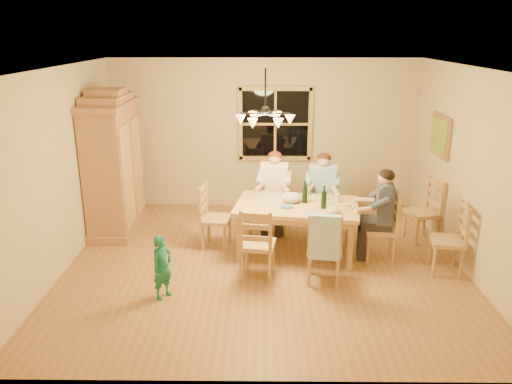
{
  "coord_description": "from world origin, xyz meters",
  "views": [
    {
      "loc": [
        -0.05,
        -6.42,
        3.15
      ],
      "look_at": [
        -0.12,
        0.1,
        1.03
      ],
      "focal_mm": 35.0,
      "sensor_mm": 36.0,
      "label": 1
    }
  ],
  "objects_px": {
    "chair_spare_back": "(421,222)",
    "chair_end_right": "(380,239)",
    "chair_end_left": "(216,228)",
    "chair_spare_front": "(445,251)",
    "chair_far_right": "(322,215)",
    "child": "(162,267)",
    "chandelier": "(265,117)",
    "chair_near_right": "(324,260)",
    "chair_far_left": "(274,213)",
    "chair_near_left": "(258,255)",
    "wine_bottle_a": "(305,192)",
    "wine_bottle_b": "(324,197)",
    "armoire": "(114,167)",
    "dining_table": "(297,211)",
    "adult_woman": "(274,181)",
    "adult_slate_man": "(383,203)",
    "adult_plaid_man": "(323,184)"
  },
  "relations": [
    {
      "from": "child",
      "to": "chair_spare_back",
      "type": "xyz_separation_m",
      "value": [
        3.7,
        1.8,
        -0.11
      ]
    },
    {
      "from": "dining_table",
      "to": "chair_far_left",
      "type": "xyz_separation_m",
      "value": [
        -0.3,
        0.88,
        -0.35
      ]
    },
    {
      "from": "adult_woman",
      "to": "wine_bottle_b",
      "type": "relative_size",
      "value": 2.65
    },
    {
      "from": "chair_near_right",
      "to": "chair_end_right",
      "type": "bearing_deg",
      "value": 46.74
    },
    {
      "from": "chair_far_left",
      "to": "adult_plaid_man",
      "type": "height_order",
      "value": "adult_plaid_man"
    },
    {
      "from": "dining_table",
      "to": "chair_far_left",
      "type": "distance_m",
      "value": 1.0
    },
    {
      "from": "adult_slate_man",
      "to": "chair_spare_back",
      "type": "xyz_separation_m",
      "value": [
        0.79,
        0.66,
        -0.54
      ]
    },
    {
      "from": "chair_far_right",
      "to": "chair_spare_back",
      "type": "bearing_deg",
      "value": 178.33
    },
    {
      "from": "chair_near_right",
      "to": "wine_bottle_a",
      "type": "xyz_separation_m",
      "value": [
        -0.19,
        0.95,
        0.62
      ]
    },
    {
      "from": "chair_near_right",
      "to": "wine_bottle_b",
      "type": "height_order",
      "value": "wine_bottle_b"
    },
    {
      "from": "chair_end_right",
      "to": "chair_spare_back",
      "type": "relative_size",
      "value": 1.0
    },
    {
      "from": "armoire",
      "to": "adult_plaid_man",
      "type": "xyz_separation_m",
      "value": [
        3.35,
        -0.15,
        -0.22
      ]
    },
    {
      "from": "chair_end_left",
      "to": "adult_plaid_man",
      "type": "xyz_separation_m",
      "value": [
        1.66,
        0.57,
        0.54
      ]
    },
    {
      "from": "dining_table",
      "to": "chair_far_right",
      "type": "xyz_separation_m",
      "value": [
        0.46,
        0.76,
        -0.35
      ]
    },
    {
      "from": "child",
      "to": "chair_near_right",
      "type": "bearing_deg",
      "value": -40.58
    },
    {
      "from": "chair_end_left",
      "to": "chair_spare_back",
      "type": "bearing_deg",
      "value": 104.1
    },
    {
      "from": "chair_far_left",
      "to": "chair_near_left",
      "type": "distance_m",
      "value": 1.65
    },
    {
      "from": "chair_far_left",
      "to": "chair_near_right",
      "type": "distance_m",
      "value": 1.86
    },
    {
      "from": "adult_plaid_man",
      "to": "child",
      "type": "distance_m",
      "value": 3.04
    },
    {
      "from": "armoire",
      "to": "dining_table",
      "type": "height_order",
      "value": "armoire"
    },
    {
      "from": "dining_table",
      "to": "child",
      "type": "relative_size",
      "value": 2.31
    },
    {
      "from": "adult_slate_man",
      "to": "adult_woman",
      "type": "bearing_deg",
      "value": 63.43
    },
    {
      "from": "adult_plaid_man",
      "to": "armoire",
      "type": "bearing_deg",
      "value": 6.28
    },
    {
      "from": "chandelier",
      "to": "chair_near_left",
      "type": "bearing_deg",
      "value": -103.47
    },
    {
      "from": "chair_end_left",
      "to": "chair_spare_front",
      "type": "xyz_separation_m",
      "value": [
        3.18,
        -0.78,
        0.0
      ]
    },
    {
      "from": "armoire",
      "to": "chair_end_left",
      "type": "bearing_deg",
      "value": -23.19
    },
    {
      "from": "chair_near_left",
      "to": "adult_woman",
      "type": "relative_size",
      "value": 1.13
    },
    {
      "from": "dining_table",
      "to": "wine_bottle_a",
      "type": "bearing_deg",
      "value": 32.47
    },
    {
      "from": "chair_end_left",
      "to": "chair_spare_back",
      "type": "relative_size",
      "value": 1.0
    },
    {
      "from": "chair_far_right",
      "to": "child",
      "type": "bearing_deg",
      "value": 52.55
    },
    {
      "from": "chair_spare_front",
      "to": "chair_end_right",
      "type": "bearing_deg",
      "value": 70.38
    },
    {
      "from": "chandelier",
      "to": "chair_spare_back",
      "type": "height_order",
      "value": "chandelier"
    },
    {
      "from": "chair_far_left",
      "to": "child",
      "type": "xyz_separation_m",
      "value": [
        -1.41,
        -2.2,
        0.11
      ]
    },
    {
      "from": "chair_near_left",
      "to": "chair_end_right",
      "type": "height_order",
      "value": "same"
    },
    {
      "from": "chandelier",
      "to": "chair_spare_back",
      "type": "relative_size",
      "value": 0.78
    },
    {
      "from": "adult_slate_man",
      "to": "wine_bottle_b",
      "type": "xyz_separation_m",
      "value": [
        -0.83,
        0.02,
        0.08
      ]
    },
    {
      "from": "wine_bottle_a",
      "to": "chair_spare_front",
      "type": "relative_size",
      "value": 0.33
    },
    {
      "from": "chair_far_right",
      "to": "adult_woman",
      "type": "bearing_deg",
      "value": -0.0
    },
    {
      "from": "chair_near_left",
      "to": "adult_woman",
      "type": "xyz_separation_m",
      "value": [
        0.25,
        1.63,
        0.54
      ]
    },
    {
      "from": "chair_far_right",
      "to": "chair_near_right",
      "type": "height_order",
      "value": "same"
    },
    {
      "from": "adult_woman",
      "to": "chair_spare_back",
      "type": "height_order",
      "value": "adult_woman"
    },
    {
      "from": "chair_end_right",
      "to": "chair_near_left",
      "type": "bearing_deg",
      "value": 116.57
    },
    {
      "from": "wine_bottle_a",
      "to": "wine_bottle_b",
      "type": "distance_m",
      "value": 0.34
    },
    {
      "from": "chair_end_right",
      "to": "chair_end_left",
      "type": "bearing_deg",
      "value": 90.0
    },
    {
      "from": "chair_far_left",
      "to": "chair_end_left",
      "type": "relative_size",
      "value": 1.0
    },
    {
      "from": "chandelier",
      "to": "adult_slate_man",
      "type": "relative_size",
      "value": 0.88
    },
    {
      "from": "chair_spare_back",
      "to": "chair_end_right",
      "type": "bearing_deg",
      "value": 115.98
    },
    {
      "from": "wine_bottle_b",
      "to": "chair_far_left",
      "type": "bearing_deg",
      "value": 122.53
    },
    {
      "from": "chair_near_right",
      "to": "chair_end_left",
      "type": "height_order",
      "value": "same"
    },
    {
      "from": "chandelier",
      "to": "chair_spare_back",
      "type": "xyz_separation_m",
      "value": [
        2.45,
        0.85,
        -1.77
      ]
    }
  ]
}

